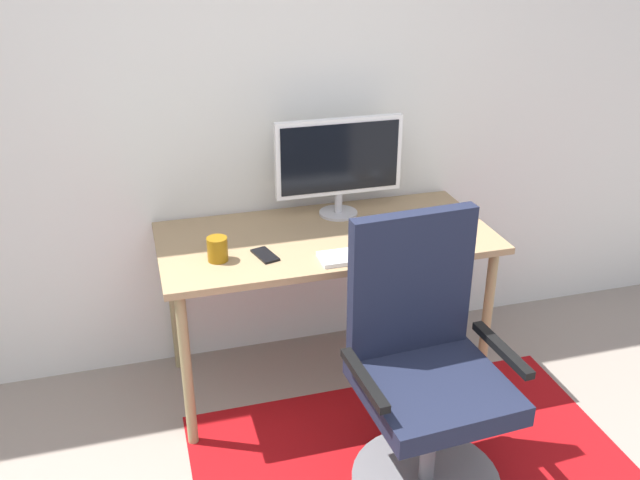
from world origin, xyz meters
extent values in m
cube|color=silver|center=(0.00, 2.20, 1.30)|extent=(6.00, 0.10, 2.60)
cube|color=#9A0D10|center=(0.58, 1.09, 0.00)|extent=(1.75, 1.15, 0.01)
cube|color=#967A55|center=(0.41, 1.78, 0.74)|extent=(1.46, 0.69, 0.03)
cylinder|color=#928256|center=(-0.26, 1.50, 0.36)|extent=(0.04, 0.04, 0.73)
cylinder|color=#928256|center=(1.08, 1.50, 0.36)|extent=(0.04, 0.04, 0.73)
cylinder|color=#928256|center=(-0.26, 2.07, 0.36)|extent=(0.04, 0.04, 0.73)
cylinder|color=#928256|center=(1.08, 2.07, 0.36)|extent=(0.04, 0.04, 0.73)
cylinder|color=#B2B2B7|center=(0.53, 1.99, 0.76)|extent=(0.18, 0.18, 0.01)
cylinder|color=#B2B2B7|center=(0.53, 1.99, 0.82)|extent=(0.04, 0.04, 0.09)
cube|color=white|center=(0.53, 1.99, 1.04)|extent=(0.59, 0.04, 0.35)
cube|color=black|center=(0.53, 1.97, 1.04)|extent=(0.55, 0.00, 0.31)
cube|color=white|center=(0.53, 1.53, 0.77)|extent=(0.43, 0.13, 0.02)
ellipsoid|color=white|center=(0.87, 1.53, 0.78)|extent=(0.06, 0.10, 0.03)
cylinder|color=#875A0C|center=(-0.08, 1.67, 0.81)|extent=(0.08, 0.08, 0.10)
cube|color=black|center=(0.11, 1.65, 0.76)|extent=(0.10, 0.15, 0.01)
cylinder|color=slate|center=(0.58, 0.99, 0.24)|extent=(0.06, 0.06, 0.38)
cube|color=#191E33|center=(0.58, 0.99, 0.47)|extent=(0.54, 0.54, 0.08)
cube|color=#191E33|center=(0.57, 1.21, 0.79)|extent=(0.49, 0.09, 0.57)
cube|color=black|center=(0.31, 0.97, 0.58)|extent=(0.06, 0.36, 0.03)
cube|color=black|center=(0.86, 1.00, 0.58)|extent=(0.06, 0.36, 0.03)
camera|label=1|loc=(-0.38, -0.88, 2.04)|focal=39.19mm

